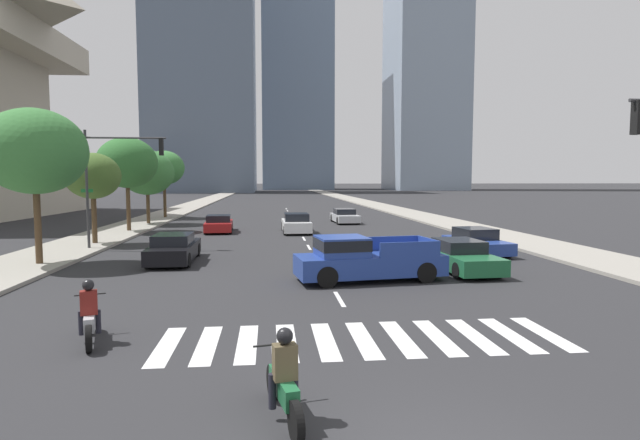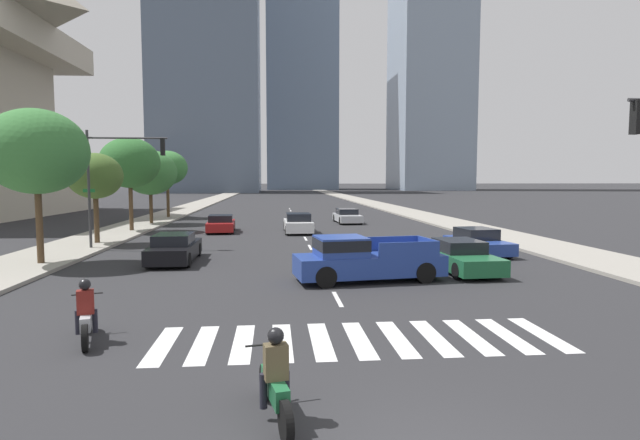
{
  "view_description": "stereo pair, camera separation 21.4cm",
  "coord_description": "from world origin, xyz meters",
  "px_view_note": "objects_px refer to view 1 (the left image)",
  "views": [
    {
      "loc": [
        -2.18,
        -6.03,
        3.76
      ],
      "look_at": [
        0.0,
        15.31,
        2.0
      ],
      "focal_mm": 28.19,
      "sensor_mm": 36.0,
      "label": 1
    },
    {
      "loc": [
        -1.96,
        -6.05,
        3.76
      ],
      "look_at": [
        0.0,
        15.31,
        2.0
      ],
      "focal_mm": 28.19,
      "sensor_mm": 36.0,
      "label": 2
    }
  ],
  "objects_px": {
    "sedan_black_3": "(174,249)",
    "street_tree_fourth": "(147,173)",
    "traffic_signal_far": "(115,168)",
    "motorcycle_lead": "(284,383)",
    "sedan_red_2": "(219,224)",
    "street_tree_nearest": "(34,152)",
    "sedan_silver_5": "(345,216)",
    "pickup_truck": "(363,259)",
    "sedan_white_0": "(296,224)",
    "sedan_blue_1": "(476,242)",
    "sedan_green_4": "(460,257)",
    "motorcycle_trailing": "(90,318)",
    "street_tree_fifth": "(164,168)",
    "street_tree_second": "(93,176)",
    "street_tree_third": "(127,163)"
  },
  "relations": [
    {
      "from": "street_tree_fourth",
      "to": "sedan_red_2",
      "type": "bearing_deg",
      "value": -44.46
    },
    {
      "from": "traffic_signal_far",
      "to": "motorcycle_trailing",
      "type": "bearing_deg",
      "value": -76.09
    },
    {
      "from": "sedan_blue_1",
      "to": "sedan_red_2",
      "type": "distance_m",
      "value": 18.26
    },
    {
      "from": "motorcycle_trailing",
      "to": "street_tree_third",
      "type": "bearing_deg",
      "value": -3.77
    },
    {
      "from": "street_tree_fourth",
      "to": "street_tree_fifth",
      "type": "xyz_separation_m",
      "value": [
        0.0,
        6.67,
        0.52
      ]
    },
    {
      "from": "sedan_black_3",
      "to": "street_tree_nearest",
      "type": "height_order",
      "value": "street_tree_nearest"
    },
    {
      "from": "sedan_black_3",
      "to": "street_tree_fourth",
      "type": "bearing_deg",
      "value": 15.7
    },
    {
      "from": "motorcycle_lead",
      "to": "street_tree_second",
      "type": "height_order",
      "value": "street_tree_second"
    },
    {
      "from": "motorcycle_lead",
      "to": "street_tree_nearest",
      "type": "height_order",
      "value": "street_tree_nearest"
    },
    {
      "from": "sedan_green_4",
      "to": "street_tree_fourth",
      "type": "bearing_deg",
      "value": -144.81
    },
    {
      "from": "sedan_blue_1",
      "to": "street_tree_second",
      "type": "relative_size",
      "value": 0.86
    },
    {
      "from": "sedan_white_0",
      "to": "sedan_red_2",
      "type": "height_order",
      "value": "sedan_white_0"
    },
    {
      "from": "street_tree_nearest",
      "to": "sedan_silver_5",
      "type": "bearing_deg",
      "value": 50.89
    },
    {
      "from": "street_tree_nearest",
      "to": "street_tree_third",
      "type": "xyz_separation_m",
      "value": [
        0.0,
        13.92,
        -0.03
      ]
    },
    {
      "from": "street_tree_fourth",
      "to": "street_tree_fifth",
      "type": "bearing_deg",
      "value": 90.0
    },
    {
      "from": "motorcycle_lead",
      "to": "sedan_red_2",
      "type": "height_order",
      "value": "motorcycle_lead"
    },
    {
      "from": "sedan_green_4",
      "to": "sedan_silver_5",
      "type": "distance_m",
      "value": 22.84
    },
    {
      "from": "motorcycle_trailing",
      "to": "sedan_black_3",
      "type": "bearing_deg",
      "value": -15.97
    },
    {
      "from": "traffic_signal_far",
      "to": "street_tree_fourth",
      "type": "bearing_deg",
      "value": 97.17
    },
    {
      "from": "sedan_green_4",
      "to": "motorcycle_lead",
      "type": "bearing_deg",
      "value": -35.05
    },
    {
      "from": "sedan_silver_5",
      "to": "street_tree_fourth",
      "type": "relative_size",
      "value": 0.77
    },
    {
      "from": "sedan_silver_5",
      "to": "street_tree_fourth",
      "type": "xyz_separation_m",
      "value": [
        -16.28,
        -0.34,
        3.71
      ]
    },
    {
      "from": "street_tree_second",
      "to": "street_tree_third",
      "type": "height_order",
      "value": "street_tree_third"
    },
    {
      "from": "sedan_black_3",
      "to": "street_tree_fourth",
      "type": "xyz_separation_m",
      "value": [
        -5.53,
        19.05,
        3.67
      ]
    },
    {
      "from": "sedan_blue_1",
      "to": "sedan_green_4",
      "type": "height_order",
      "value": "sedan_blue_1"
    },
    {
      "from": "street_tree_second",
      "to": "street_tree_fifth",
      "type": "height_order",
      "value": "street_tree_fifth"
    },
    {
      "from": "pickup_truck",
      "to": "street_tree_nearest",
      "type": "xyz_separation_m",
      "value": [
        -13.25,
        4.38,
        4.1
      ]
    },
    {
      "from": "pickup_truck",
      "to": "sedan_red_2",
      "type": "bearing_deg",
      "value": -76.29
    },
    {
      "from": "sedan_silver_5",
      "to": "street_tree_second",
      "type": "distance_m",
      "value": 21.14
    },
    {
      "from": "street_tree_third",
      "to": "sedan_blue_1",
      "type": "bearing_deg",
      "value": -31.18
    },
    {
      "from": "pickup_truck",
      "to": "street_tree_third",
      "type": "bearing_deg",
      "value": -61.67
    },
    {
      "from": "street_tree_third",
      "to": "street_tree_nearest",
      "type": "bearing_deg",
      "value": -90.0
    },
    {
      "from": "sedan_red_2",
      "to": "pickup_truck",
      "type": "bearing_deg",
      "value": -161.71
    },
    {
      "from": "motorcycle_trailing",
      "to": "street_tree_fifth",
      "type": "bearing_deg",
      "value": -8.08
    },
    {
      "from": "sedan_white_0",
      "to": "sedan_silver_5",
      "type": "bearing_deg",
      "value": -32.32
    },
    {
      "from": "motorcycle_lead",
      "to": "sedan_blue_1",
      "type": "bearing_deg",
      "value": -43.53
    },
    {
      "from": "traffic_signal_far",
      "to": "street_tree_fourth",
      "type": "relative_size",
      "value": 1.03
    },
    {
      "from": "motorcycle_lead",
      "to": "pickup_truck",
      "type": "bearing_deg",
      "value": -29.09
    },
    {
      "from": "sedan_black_3",
      "to": "street_tree_fifth",
      "type": "bearing_deg",
      "value": 11.64
    },
    {
      "from": "sedan_red_2",
      "to": "street_tree_nearest",
      "type": "relative_size",
      "value": 0.67
    },
    {
      "from": "sedan_blue_1",
      "to": "traffic_signal_far",
      "type": "height_order",
      "value": "traffic_signal_far"
    },
    {
      "from": "street_tree_second",
      "to": "street_tree_third",
      "type": "xyz_separation_m",
      "value": [
        -0.0,
        6.97,
        0.96
      ]
    },
    {
      "from": "street_tree_nearest",
      "to": "sedan_black_3",
      "type": "bearing_deg",
      "value": 6.58
    },
    {
      "from": "street_tree_second",
      "to": "street_tree_third",
      "type": "distance_m",
      "value": 7.04
    },
    {
      "from": "motorcycle_trailing",
      "to": "street_tree_nearest",
      "type": "height_order",
      "value": "street_tree_nearest"
    },
    {
      "from": "pickup_truck",
      "to": "traffic_signal_far",
      "type": "bearing_deg",
      "value": -46.53
    },
    {
      "from": "street_tree_third",
      "to": "street_tree_fifth",
      "type": "distance_m",
      "value": 12.44
    },
    {
      "from": "sedan_black_3",
      "to": "street_tree_fourth",
      "type": "relative_size",
      "value": 0.79
    },
    {
      "from": "pickup_truck",
      "to": "street_tree_fourth",
      "type": "xyz_separation_m",
      "value": [
        -13.25,
        24.06,
        3.47
      ]
    },
    {
      "from": "street_tree_fourth",
      "to": "street_tree_third",
      "type": "bearing_deg",
      "value": -90.0
    }
  ]
}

